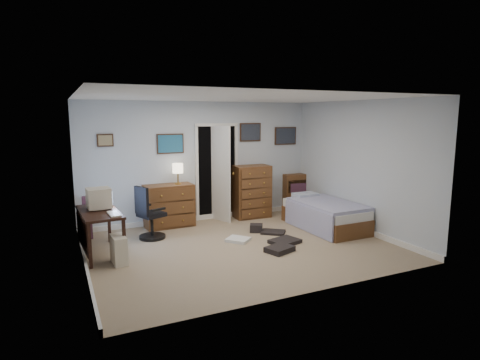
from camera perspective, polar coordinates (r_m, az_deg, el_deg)
name	(u,v)px	position (r m, az deg, el deg)	size (l,w,h in m)	color
floor	(241,247)	(6.93, 0.14, -9.53)	(5.00, 4.00, 0.02)	gray
computer_desk	(94,222)	(6.79, -20.04, -5.59)	(0.65, 1.27, 0.71)	black
crt_monitor	(99,198)	(6.88, -19.42, -2.47)	(0.39, 0.36, 0.34)	beige
keyboard	(114,214)	(6.44, -17.50, -4.63)	(0.14, 0.38, 0.02)	beige
pc_tower	(119,250)	(6.39, -16.85, -9.45)	(0.22, 0.41, 0.43)	beige
office_chair	(149,219)	(7.42, -12.79, -5.38)	(0.62, 0.62, 0.98)	black
media_stack	(87,218)	(7.77, -20.88, -5.03)	(0.15, 0.15, 0.77)	maroon
low_dresser	(169,206)	(8.18, -10.07, -3.60)	(0.96, 0.48, 0.85)	brown
table_lamp	(178,169)	(8.10, -8.84, 1.56)	(0.22, 0.22, 0.41)	gold
doorway	(212,171)	(8.88, -4.04, 1.30)	(0.96, 1.12, 2.05)	black
tall_dresser	(252,191)	(8.76, 1.67, -1.64)	(0.78, 0.46, 1.14)	brown
headboard_bookcase	(303,191)	(9.58, 8.90, -1.51)	(0.97, 0.29, 0.86)	brown
bed	(324,214)	(8.13, 11.88, -4.80)	(0.99, 1.80, 0.59)	brown
wall_posters	(226,137)	(8.62, -2.01, 6.06)	(4.38, 0.04, 0.60)	#331E11
floor_clutter	(270,239)	(7.20, 4.25, -8.42)	(1.33, 1.54, 0.15)	silver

